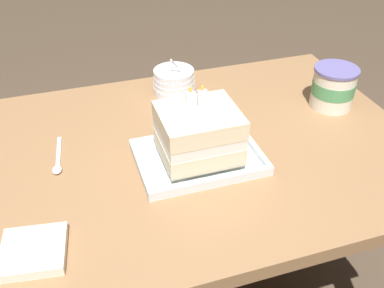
{
  "coord_description": "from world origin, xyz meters",
  "views": [
    {
      "loc": [
        -0.26,
        -0.86,
        1.42
      ],
      "look_at": [
        0.01,
        -0.03,
        0.8
      ],
      "focal_mm": 41.43,
      "sensor_mm": 36.0,
      "label": 1
    }
  ],
  "objects_px": {
    "napkin_pile": "(33,251)",
    "ice_cream_tub": "(333,87)",
    "foil_tray": "(198,158)",
    "serving_spoon_near_tray": "(58,165)",
    "bowl_stack": "(174,82)",
    "birthday_cake": "(199,133)"
  },
  "relations": [
    {
      "from": "serving_spoon_near_tray",
      "to": "napkin_pile",
      "type": "relative_size",
      "value": 1.2
    },
    {
      "from": "birthday_cake",
      "to": "serving_spoon_near_tray",
      "type": "height_order",
      "value": "birthday_cake"
    },
    {
      "from": "napkin_pile",
      "to": "foil_tray",
      "type": "bearing_deg",
      "value": 24.96
    },
    {
      "from": "birthday_cake",
      "to": "foil_tray",
      "type": "bearing_deg",
      "value": -90.0
    },
    {
      "from": "ice_cream_tub",
      "to": "napkin_pile",
      "type": "distance_m",
      "value": 0.89
    },
    {
      "from": "foil_tray",
      "to": "serving_spoon_near_tray",
      "type": "distance_m",
      "value": 0.33
    },
    {
      "from": "ice_cream_tub",
      "to": "napkin_pile",
      "type": "bearing_deg",
      "value": -159.5
    },
    {
      "from": "foil_tray",
      "to": "birthday_cake",
      "type": "bearing_deg",
      "value": 90.0
    },
    {
      "from": "serving_spoon_near_tray",
      "to": "birthday_cake",
      "type": "bearing_deg",
      "value": -14.35
    },
    {
      "from": "foil_tray",
      "to": "napkin_pile",
      "type": "distance_m",
      "value": 0.42
    },
    {
      "from": "foil_tray",
      "to": "ice_cream_tub",
      "type": "height_order",
      "value": "ice_cream_tub"
    },
    {
      "from": "bowl_stack",
      "to": "birthday_cake",
      "type": "bearing_deg",
      "value": -96.32
    },
    {
      "from": "napkin_pile",
      "to": "ice_cream_tub",
      "type": "bearing_deg",
      "value": 20.5
    },
    {
      "from": "serving_spoon_near_tray",
      "to": "bowl_stack",
      "type": "bearing_deg",
      "value": 35.61
    },
    {
      "from": "birthday_cake",
      "to": "napkin_pile",
      "type": "relative_size",
      "value": 1.33
    },
    {
      "from": "bowl_stack",
      "to": "ice_cream_tub",
      "type": "height_order",
      "value": "bowl_stack"
    },
    {
      "from": "birthday_cake",
      "to": "bowl_stack",
      "type": "bearing_deg",
      "value": 83.68
    },
    {
      "from": "birthday_cake",
      "to": "bowl_stack",
      "type": "height_order",
      "value": "birthday_cake"
    },
    {
      "from": "bowl_stack",
      "to": "serving_spoon_near_tray",
      "type": "xyz_separation_m",
      "value": [
        -0.36,
        -0.26,
        -0.03
      ]
    },
    {
      "from": "ice_cream_tub",
      "to": "napkin_pile",
      "type": "xyz_separation_m",
      "value": [
        -0.83,
        -0.31,
        -0.05
      ]
    },
    {
      "from": "ice_cream_tub",
      "to": "serving_spoon_near_tray",
      "type": "height_order",
      "value": "ice_cream_tub"
    },
    {
      "from": "birthday_cake",
      "to": "napkin_pile",
      "type": "distance_m",
      "value": 0.43
    }
  ]
}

